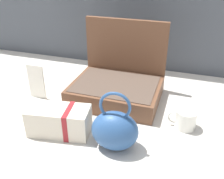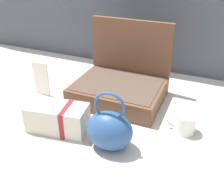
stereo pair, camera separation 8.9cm
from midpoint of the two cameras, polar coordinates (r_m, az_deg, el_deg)
The scene contains 6 objects.
ground_plane at distance 1.21m, azimuth -0.80°, elevation -5.24°, with size 6.00×6.00×0.00m, color beige.
open_suitcase at distance 1.30m, azimuth -0.62°, elevation 1.45°, with size 0.43×0.35×0.37m.
teal_pouch_handbag at distance 0.97m, azimuth -2.04°, elevation -8.98°, with size 0.19×0.14×0.24m.
cream_toiletry_bag at distance 1.09m, azimuth -13.78°, elevation -6.79°, with size 0.26×0.16×0.12m.
coffee_mug at distance 1.12m, azimuth 13.75°, elevation -6.49°, with size 0.12×0.09×0.08m.
info_card_left at distance 1.35m, azimuth -18.25°, elevation 1.61°, with size 0.09×0.01×0.18m, color white.
Camera 1 is at (0.28, -0.96, 0.67)m, focal length 41.25 mm.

